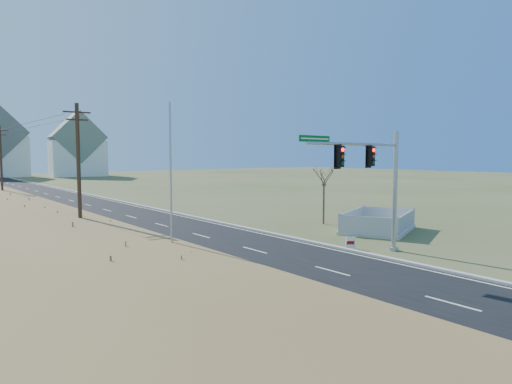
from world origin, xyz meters
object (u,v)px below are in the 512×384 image
traffic_signal_mast (378,179)px  fence_enclosure (378,227)px  open_sign (350,243)px  bare_tree (324,175)px  flagpole (171,203)px

traffic_signal_mast → fence_enclosure: 9.29m
traffic_signal_mast → open_sign: 4.39m
open_sign → bare_tree: bearing=85.4°
open_sign → flagpole: flagpole is taller
traffic_signal_mast → flagpole: bearing=151.5°
traffic_signal_mast → open_sign: size_ratio=12.21×
bare_tree → flagpole: bearing=-161.7°
traffic_signal_mast → fence_enclosure: size_ratio=1.17×
fence_enclosure → open_sign: (-6.54, -2.97, 0.10)m
flagpole → bare_tree: size_ratio=1.67×
fence_enclosure → bare_tree: 6.07m
open_sign → fence_enclosure: bearing=56.7°
traffic_signal_mast → fence_enclosure: (6.75, 4.98, -3.99)m
traffic_signal_mast → bare_tree: (6.06, 9.79, -0.35)m
open_sign → bare_tree: bare_tree is taller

